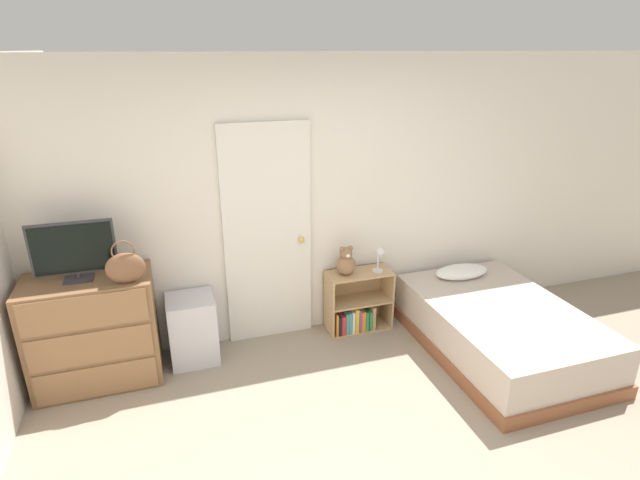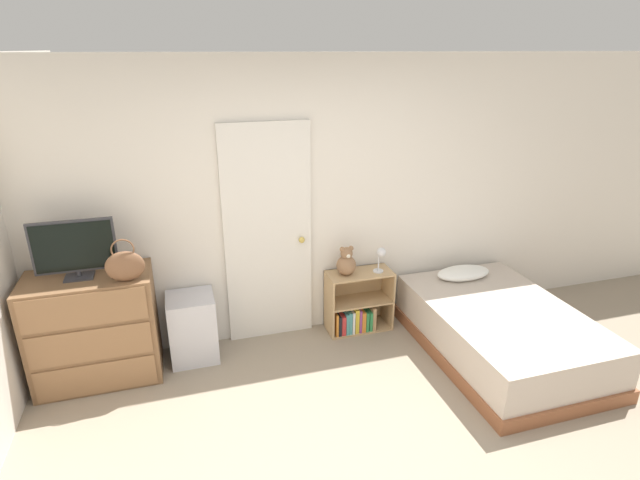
{
  "view_description": "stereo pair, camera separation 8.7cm",
  "coord_description": "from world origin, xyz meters",
  "px_view_note": "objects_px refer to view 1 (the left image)",
  "views": [
    {
      "loc": [
        -1.15,
        -2.12,
        2.58
      ],
      "look_at": [
        0.11,
        1.76,
        1.0
      ],
      "focal_mm": 28.0,
      "sensor_mm": 36.0,
      "label": 1
    },
    {
      "loc": [
        -1.06,
        -2.14,
        2.58
      ],
      "look_at": [
        0.11,
        1.76,
        1.0
      ],
      "focal_mm": 28.0,
      "sensor_mm": 36.0,
      "label": 2
    }
  ],
  "objects_px": {
    "tv": "(73,250)",
    "teddy_bear": "(346,262)",
    "bed": "(499,328)",
    "dresser": "(94,331)",
    "handbag": "(125,267)",
    "bookshelf": "(356,308)",
    "storage_bin": "(193,329)",
    "desk_lamp": "(380,255)"
  },
  "relations": [
    {
      "from": "tv",
      "to": "teddy_bear",
      "type": "xyz_separation_m",
      "value": [
        2.23,
        0.11,
        -0.45
      ]
    },
    {
      "from": "tv",
      "to": "bed",
      "type": "distance_m",
      "value": 3.61
    },
    {
      "from": "dresser",
      "to": "bed",
      "type": "distance_m",
      "value": 3.45
    },
    {
      "from": "bed",
      "to": "handbag",
      "type": "bearing_deg",
      "value": 171.22
    },
    {
      "from": "tv",
      "to": "bookshelf",
      "type": "distance_m",
      "value": 2.53
    },
    {
      "from": "handbag",
      "to": "storage_bin",
      "type": "relative_size",
      "value": 0.57
    },
    {
      "from": "teddy_bear",
      "to": "desk_lamp",
      "type": "relative_size",
      "value": 1.15
    },
    {
      "from": "storage_bin",
      "to": "teddy_bear",
      "type": "bearing_deg",
      "value": 1.77
    },
    {
      "from": "handbag",
      "to": "dresser",
      "type": "bearing_deg",
      "value": 152.02
    },
    {
      "from": "storage_bin",
      "to": "teddy_bear",
      "type": "distance_m",
      "value": 1.49
    },
    {
      "from": "teddy_bear",
      "to": "desk_lamp",
      "type": "distance_m",
      "value": 0.33
    },
    {
      "from": "bed",
      "to": "dresser",
      "type": "bearing_deg",
      "value": 169.25
    },
    {
      "from": "tv",
      "to": "desk_lamp",
      "type": "bearing_deg",
      "value": 1.67
    },
    {
      "from": "desk_lamp",
      "to": "bed",
      "type": "bearing_deg",
      "value": -39.6
    },
    {
      "from": "handbag",
      "to": "desk_lamp",
      "type": "relative_size",
      "value": 1.39
    },
    {
      "from": "handbag",
      "to": "storage_bin",
      "type": "xyz_separation_m",
      "value": [
        0.44,
        0.24,
        -0.75
      ]
    },
    {
      "from": "tv",
      "to": "teddy_bear",
      "type": "distance_m",
      "value": 2.28
    },
    {
      "from": "teddy_bear",
      "to": "tv",
      "type": "bearing_deg",
      "value": -177.06
    },
    {
      "from": "bookshelf",
      "to": "desk_lamp",
      "type": "distance_m",
      "value": 0.59
    },
    {
      "from": "storage_bin",
      "to": "bed",
      "type": "height_order",
      "value": "storage_bin"
    },
    {
      "from": "tv",
      "to": "bookshelf",
      "type": "xyz_separation_m",
      "value": [
        2.34,
        0.11,
        -0.94
      ]
    },
    {
      "from": "desk_lamp",
      "to": "teddy_bear",
      "type": "bearing_deg",
      "value": 173.04
    },
    {
      "from": "dresser",
      "to": "desk_lamp",
      "type": "relative_size",
      "value": 3.91
    },
    {
      "from": "handbag",
      "to": "teddy_bear",
      "type": "height_order",
      "value": "handbag"
    },
    {
      "from": "tv",
      "to": "handbag",
      "type": "height_order",
      "value": "tv"
    },
    {
      "from": "storage_bin",
      "to": "handbag",
      "type": "bearing_deg",
      "value": -151.79
    },
    {
      "from": "dresser",
      "to": "desk_lamp",
      "type": "distance_m",
      "value": 2.54
    },
    {
      "from": "dresser",
      "to": "teddy_bear",
      "type": "bearing_deg",
      "value": 2.96
    },
    {
      "from": "storage_bin",
      "to": "desk_lamp",
      "type": "height_order",
      "value": "desk_lamp"
    },
    {
      "from": "handbag",
      "to": "teddy_bear",
      "type": "relative_size",
      "value": 1.22
    },
    {
      "from": "tv",
      "to": "bed",
      "type": "bearing_deg",
      "value": -10.61
    },
    {
      "from": "dresser",
      "to": "bookshelf",
      "type": "bearing_deg",
      "value": 2.77
    },
    {
      "from": "dresser",
      "to": "handbag",
      "type": "xyz_separation_m",
      "value": [
        0.32,
        -0.17,
        0.59
      ]
    },
    {
      "from": "bookshelf",
      "to": "teddy_bear",
      "type": "distance_m",
      "value": 0.51
    },
    {
      "from": "handbag",
      "to": "bed",
      "type": "bearing_deg",
      "value": -8.78
    },
    {
      "from": "bookshelf",
      "to": "bed",
      "type": "relative_size",
      "value": 0.34
    },
    {
      "from": "dresser",
      "to": "handbag",
      "type": "bearing_deg",
      "value": -27.98
    },
    {
      "from": "tv",
      "to": "handbag",
      "type": "distance_m",
      "value": 0.41
    },
    {
      "from": "storage_bin",
      "to": "desk_lamp",
      "type": "relative_size",
      "value": 2.43
    },
    {
      "from": "tv",
      "to": "handbag",
      "type": "bearing_deg",
      "value": -25.18
    },
    {
      "from": "dresser",
      "to": "handbag",
      "type": "relative_size",
      "value": 2.81
    },
    {
      "from": "desk_lamp",
      "to": "bed",
      "type": "distance_m",
      "value": 1.25
    }
  ]
}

